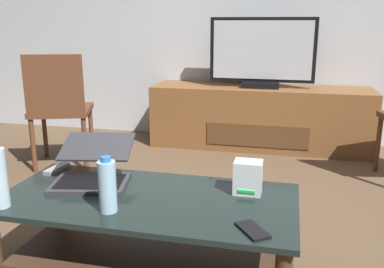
{
  "coord_description": "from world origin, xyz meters",
  "views": [
    {
      "loc": [
        0.43,
        -1.89,
        1.1
      ],
      "look_at": [
        -0.05,
        0.16,
        0.54
      ],
      "focal_mm": 39.2,
      "sensor_mm": 36.0,
      "label": 1
    }
  ],
  "objects_px": {
    "coffee_table": "(148,223)",
    "cell_phone": "(253,230)",
    "side_chair": "(59,105)",
    "laptop": "(93,168)",
    "tv_remote": "(57,169)",
    "water_bottle_far": "(107,186)",
    "television": "(262,54)",
    "media_cabinet": "(260,117)",
    "router_box": "(248,177)"
  },
  "relations": [
    {
      "from": "media_cabinet",
      "to": "tv_remote",
      "type": "distance_m",
      "value": 2.15
    },
    {
      "from": "water_bottle_far",
      "to": "cell_phone",
      "type": "xyz_separation_m",
      "value": [
        0.56,
        -0.04,
        -0.1
      ]
    },
    {
      "from": "media_cabinet",
      "to": "side_chair",
      "type": "distance_m",
      "value": 1.73
    },
    {
      "from": "laptop",
      "to": "media_cabinet",
      "type": "bearing_deg",
      "value": 73.36
    },
    {
      "from": "side_chair",
      "to": "coffee_table",
      "type": "bearing_deg",
      "value": -47.81
    },
    {
      "from": "television",
      "to": "side_chair",
      "type": "relative_size",
      "value": 1.03
    },
    {
      "from": "cell_phone",
      "to": "tv_remote",
      "type": "relative_size",
      "value": 0.88
    },
    {
      "from": "side_chair",
      "to": "tv_remote",
      "type": "relative_size",
      "value": 5.5
    },
    {
      "from": "side_chair",
      "to": "laptop",
      "type": "height_order",
      "value": "side_chair"
    },
    {
      "from": "side_chair",
      "to": "router_box",
      "type": "relative_size",
      "value": 6.1
    },
    {
      "from": "cell_phone",
      "to": "router_box",
      "type": "bearing_deg",
      "value": 63.72
    },
    {
      "from": "television",
      "to": "water_bottle_far",
      "type": "height_order",
      "value": "television"
    },
    {
      "from": "laptop",
      "to": "water_bottle_far",
      "type": "distance_m",
      "value": 0.36
    },
    {
      "from": "television",
      "to": "router_box",
      "type": "relative_size",
      "value": 6.28
    },
    {
      "from": "side_chair",
      "to": "cell_phone",
      "type": "height_order",
      "value": "side_chair"
    },
    {
      "from": "cell_phone",
      "to": "tv_remote",
      "type": "height_order",
      "value": "tv_remote"
    },
    {
      "from": "water_bottle_far",
      "to": "cell_phone",
      "type": "height_order",
      "value": "water_bottle_far"
    },
    {
      "from": "router_box",
      "to": "laptop",
      "type": "bearing_deg",
      "value": -179.13
    },
    {
      "from": "media_cabinet",
      "to": "water_bottle_far",
      "type": "bearing_deg",
      "value": -99.84
    },
    {
      "from": "television",
      "to": "router_box",
      "type": "height_order",
      "value": "television"
    },
    {
      "from": "television",
      "to": "laptop",
      "type": "relative_size",
      "value": 1.98
    },
    {
      "from": "media_cabinet",
      "to": "laptop",
      "type": "xyz_separation_m",
      "value": [
        -0.61,
        -2.05,
        0.18
      ]
    },
    {
      "from": "media_cabinet",
      "to": "television",
      "type": "height_order",
      "value": "television"
    },
    {
      "from": "laptop",
      "to": "router_box",
      "type": "relative_size",
      "value": 3.17
    },
    {
      "from": "laptop",
      "to": "tv_remote",
      "type": "xyz_separation_m",
      "value": [
        -0.24,
        0.08,
        -0.05
      ]
    },
    {
      "from": "media_cabinet",
      "to": "tv_remote",
      "type": "xyz_separation_m",
      "value": [
        -0.85,
        -1.97,
        0.13
      ]
    },
    {
      "from": "media_cabinet",
      "to": "laptop",
      "type": "distance_m",
      "value": 2.15
    },
    {
      "from": "television",
      "to": "water_bottle_far",
      "type": "xyz_separation_m",
      "value": [
        -0.41,
        -2.32,
        -0.34
      ]
    },
    {
      "from": "coffee_table",
      "to": "router_box",
      "type": "relative_size",
      "value": 8.65
    },
    {
      "from": "laptop",
      "to": "water_bottle_far",
      "type": "xyz_separation_m",
      "value": [
        0.21,
        -0.29,
        0.04
      ]
    },
    {
      "from": "coffee_table",
      "to": "laptop",
      "type": "xyz_separation_m",
      "value": [
        -0.31,
        0.13,
        0.18
      ]
    },
    {
      "from": "router_box",
      "to": "tv_remote",
      "type": "height_order",
      "value": "router_box"
    },
    {
      "from": "coffee_table",
      "to": "cell_phone",
      "type": "relative_size",
      "value": 8.92
    },
    {
      "from": "coffee_table",
      "to": "router_box",
      "type": "height_order",
      "value": "router_box"
    },
    {
      "from": "cell_phone",
      "to": "side_chair",
      "type": "bearing_deg",
      "value": 102.37
    },
    {
      "from": "tv_remote",
      "to": "side_chair",
      "type": "bearing_deg",
      "value": 125.47
    },
    {
      "from": "laptop",
      "to": "water_bottle_far",
      "type": "height_order",
      "value": "water_bottle_far"
    },
    {
      "from": "laptop",
      "to": "cell_phone",
      "type": "distance_m",
      "value": 0.84
    },
    {
      "from": "coffee_table",
      "to": "television",
      "type": "xyz_separation_m",
      "value": [
        0.31,
        2.16,
        0.56
      ]
    },
    {
      "from": "side_chair",
      "to": "laptop",
      "type": "xyz_separation_m",
      "value": [
        0.84,
        -1.13,
        -0.05
      ]
    },
    {
      "from": "television",
      "to": "side_chair",
      "type": "distance_m",
      "value": 1.74
    },
    {
      "from": "television",
      "to": "router_box",
      "type": "distance_m",
      "value": 2.06
    },
    {
      "from": "media_cabinet",
      "to": "cell_phone",
      "type": "bearing_deg",
      "value": -86.27
    },
    {
      "from": "water_bottle_far",
      "to": "side_chair",
      "type": "bearing_deg",
      "value": 126.17
    },
    {
      "from": "coffee_table",
      "to": "tv_remote",
      "type": "relative_size",
      "value": 7.8
    },
    {
      "from": "television",
      "to": "laptop",
      "type": "bearing_deg",
      "value": -106.81
    },
    {
      "from": "media_cabinet",
      "to": "side_chair",
      "type": "relative_size",
      "value": 2.19
    },
    {
      "from": "router_box",
      "to": "tv_remote",
      "type": "relative_size",
      "value": 0.9
    },
    {
      "from": "router_box",
      "to": "cell_phone",
      "type": "bearing_deg",
      "value": -81.0
    },
    {
      "from": "television",
      "to": "media_cabinet",
      "type": "bearing_deg",
      "value": 90.0
    }
  ]
}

